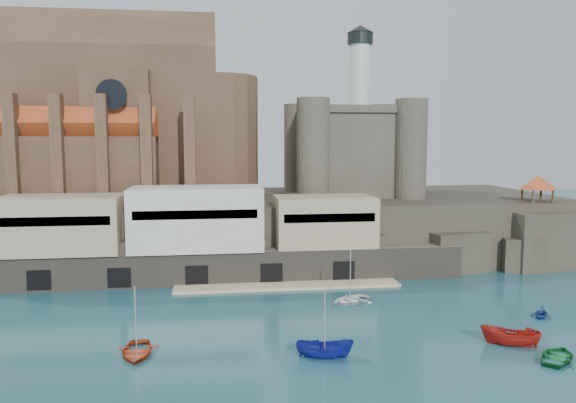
# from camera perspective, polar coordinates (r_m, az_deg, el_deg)

# --- Properties ---
(ground) EXTENTS (300.00, 300.00, 0.00)m
(ground) POSITION_cam_1_polar(r_m,az_deg,el_deg) (58.34, 0.32, -13.27)
(ground) COLOR #1A4A56
(ground) RESTS_ON ground
(promontory) EXTENTS (100.00, 36.00, 10.00)m
(promontory) POSITION_cam_1_polar(r_m,az_deg,el_deg) (95.23, -3.02, -2.52)
(promontory) COLOR #29251E
(promontory) RESTS_ON ground
(quay) EXTENTS (70.00, 12.00, 13.05)m
(quay) POSITION_cam_1_polar(r_m,az_deg,el_deg) (78.73, -9.37, -3.63)
(quay) COLOR #5F564C
(quay) RESTS_ON ground
(church) EXTENTS (47.00, 25.93, 30.51)m
(church) POSITION_cam_1_polar(r_m,az_deg,el_deg) (97.76, -17.46, 7.55)
(church) COLOR #473121
(church) RESTS_ON promontory
(castle_keep) EXTENTS (21.20, 21.20, 29.30)m
(castle_keep) POSITION_cam_1_polar(r_m,az_deg,el_deg) (98.39, 6.38, 5.57)
(castle_keep) COLOR #413D33
(castle_keep) RESTS_ON promontory
(rock_outcrop) EXTENTS (14.50, 10.50, 8.70)m
(rock_outcrop) POSITION_cam_1_polar(r_m,az_deg,el_deg) (95.59, 23.85, -3.58)
(rock_outcrop) COLOR #29251E
(rock_outcrop) RESTS_ON ground
(pavilion) EXTENTS (6.40, 6.40, 5.40)m
(pavilion) POSITION_cam_1_polar(r_m,az_deg,el_deg) (94.70, 24.04, 1.64)
(pavilion) COLOR #473121
(pavilion) RESTS_ON rock_outcrop
(boat_0) EXTENTS (4.13, 1.30, 5.74)m
(boat_0) POSITION_cam_1_polar(r_m,az_deg,el_deg) (54.92, -15.12, -14.78)
(boat_0) COLOR #B93413
(boat_0) RESTS_ON ground
(boat_2) EXTENTS (2.36, 2.32, 5.25)m
(boat_2) POSITION_cam_1_polar(r_m,az_deg,el_deg) (52.58, 3.73, -15.54)
(boat_2) COLOR navy
(boat_2) RESTS_ON ground
(boat_3) EXTENTS (3.46, 3.52, 5.36)m
(boat_3) POSITION_cam_1_polar(r_m,az_deg,el_deg) (57.47, 25.72, -14.23)
(boat_3) COLOR #13672B
(boat_3) RESTS_ON ground
(boat_5) EXTENTS (2.79, 2.76, 5.53)m
(boat_5) POSITION_cam_1_polar(r_m,az_deg,el_deg) (59.18, 21.62, -13.44)
(boat_5) COLOR #A51B12
(boat_5) RESTS_ON ground
(boat_6) EXTENTS (3.10, 4.14, 5.74)m
(boat_6) POSITION_cam_1_polar(r_m,az_deg,el_deg) (69.21, 6.32, -10.13)
(boat_6) COLOR white
(boat_6) RESTS_ON ground
(boat_7) EXTENTS (3.00, 2.94, 3.02)m
(boat_7) POSITION_cam_1_polar(r_m,az_deg,el_deg) (69.27, 24.31, -10.66)
(boat_7) COLOR navy
(boat_7) RESTS_ON ground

